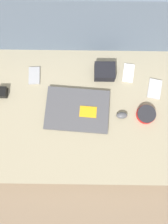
{
  "coord_description": "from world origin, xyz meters",
  "views": [
    {
      "loc": [
        0.0,
        -0.26,
        1.3
      ],
      "look_at": [
        0.0,
        0.0,
        0.17
      ],
      "focal_mm": 35.0,
      "sensor_mm": 36.0,
      "label": 1
    }
  ],
  "objects_px": {
    "speaker_puck": "(146,114)",
    "camera_pouch": "(104,72)",
    "laptop": "(77,110)",
    "phone_black": "(34,76)",
    "charger_brick": "(1,92)",
    "phone_small": "(128,73)",
    "phone_silver": "(154,89)",
    "computer_mouse": "(121,115)"
  },
  "relations": [
    {
      "from": "speaker_puck",
      "to": "charger_brick",
      "type": "distance_m",
      "value": 0.79
    },
    {
      "from": "speaker_puck",
      "to": "phone_silver",
      "type": "xyz_separation_m",
      "value": [
        0.06,
        0.15,
        -0.01
      ]
    },
    {
      "from": "computer_mouse",
      "to": "camera_pouch",
      "type": "relative_size",
      "value": 0.53
    },
    {
      "from": "laptop",
      "to": "camera_pouch",
      "type": "height_order",
      "value": "camera_pouch"
    },
    {
      "from": "laptop",
      "to": "phone_silver",
      "type": "xyz_separation_m",
      "value": [
        0.43,
        0.13,
        -0.01
      ]
    },
    {
      "from": "phone_silver",
      "to": "computer_mouse",
      "type": "bearing_deg",
      "value": -129.16
    },
    {
      "from": "speaker_puck",
      "to": "camera_pouch",
      "type": "height_order",
      "value": "camera_pouch"
    },
    {
      "from": "laptop",
      "to": "charger_brick",
      "type": "distance_m",
      "value": 0.42
    },
    {
      "from": "camera_pouch",
      "to": "speaker_puck",
      "type": "bearing_deg",
      "value": -46.69
    },
    {
      "from": "phone_silver",
      "to": "phone_small",
      "type": "xyz_separation_m",
      "value": [
        -0.14,
        0.09,
        0.0
      ]
    },
    {
      "from": "phone_silver",
      "to": "phone_small",
      "type": "bearing_deg",
      "value": 158.42
    },
    {
      "from": "laptop",
      "to": "speaker_puck",
      "type": "xyz_separation_m",
      "value": [
        0.37,
        -0.02,
        0.0
      ]
    },
    {
      "from": "phone_black",
      "to": "phone_small",
      "type": "height_order",
      "value": "phone_small"
    },
    {
      "from": "phone_black",
      "to": "phone_silver",
      "type": "bearing_deg",
      "value": -8.69
    },
    {
      "from": "speaker_puck",
      "to": "phone_small",
      "type": "height_order",
      "value": "speaker_puck"
    },
    {
      "from": "speaker_puck",
      "to": "charger_brick",
      "type": "height_order",
      "value": "charger_brick"
    },
    {
      "from": "laptop",
      "to": "charger_brick",
      "type": "height_order",
      "value": "charger_brick"
    },
    {
      "from": "phone_small",
      "to": "phone_silver",
      "type": "bearing_deg",
      "value": -24.62
    },
    {
      "from": "phone_black",
      "to": "charger_brick",
      "type": "height_order",
      "value": "charger_brick"
    },
    {
      "from": "laptop",
      "to": "phone_silver",
      "type": "height_order",
      "value": "laptop"
    },
    {
      "from": "phone_silver",
      "to": "phone_small",
      "type": "distance_m",
      "value": 0.17
    },
    {
      "from": "laptop",
      "to": "computer_mouse",
      "type": "height_order",
      "value": "computer_mouse"
    },
    {
      "from": "phone_silver",
      "to": "charger_brick",
      "type": "distance_m",
      "value": 0.84
    },
    {
      "from": "phone_black",
      "to": "phone_small",
      "type": "relative_size",
      "value": 0.91
    },
    {
      "from": "computer_mouse",
      "to": "charger_brick",
      "type": "xyz_separation_m",
      "value": [
        -0.65,
        0.12,
        0.0
      ]
    },
    {
      "from": "laptop",
      "to": "phone_black",
      "type": "xyz_separation_m",
      "value": [
        -0.25,
        0.2,
        -0.01
      ]
    },
    {
      "from": "speaker_puck",
      "to": "phone_small",
      "type": "relative_size",
      "value": 0.9
    },
    {
      "from": "phone_black",
      "to": "camera_pouch",
      "type": "distance_m",
      "value": 0.39
    },
    {
      "from": "computer_mouse",
      "to": "phone_silver",
      "type": "relative_size",
      "value": 0.49
    },
    {
      "from": "phone_black",
      "to": "charger_brick",
      "type": "relative_size",
      "value": 1.84
    },
    {
      "from": "camera_pouch",
      "to": "charger_brick",
      "type": "relative_size",
      "value": 2.0
    },
    {
      "from": "phone_silver",
      "to": "phone_black",
      "type": "height_order",
      "value": "same"
    },
    {
      "from": "laptop",
      "to": "phone_small",
      "type": "height_order",
      "value": "laptop"
    },
    {
      "from": "laptop",
      "to": "speaker_puck",
      "type": "relative_size",
      "value": 3.46
    },
    {
      "from": "phone_silver",
      "to": "phone_black",
      "type": "relative_size",
      "value": 1.17
    },
    {
      "from": "laptop",
      "to": "charger_brick",
      "type": "relative_size",
      "value": 6.25
    },
    {
      "from": "phone_black",
      "to": "charger_brick",
      "type": "xyz_separation_m",
      "value": [
        -0.17,
        -0.11,
        0.01
      ]
    },
    {
      "from": "computer_mouse",
      "to": "speaker_puck",
      "type": "bearing_deg",
      "value": 1.32
    },
    {
      "from": "speaker_puck",
      "to": "phone_silver",
      "type": "height_order",
      "value": "speaker_puck"
    },
    {
      "from": "speaker_puck",
      "to": "charger_brick",
      "type": "xyz_separation_m",
      "value": [
        -0.78,
        0.11,
        0.0
      ]
    },
    {
      "from": "computer_mouse",
      "to": "speaker_puck",
      "type": "relative_size",
      "value": 0.59
    },
    {
      "from": "phone_small",
      "to": "camera_pouch",
      "type": "distance_m",
      "value": 0.14
    }
  ]
}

